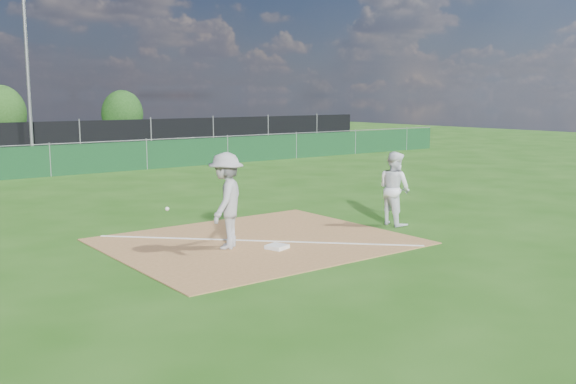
# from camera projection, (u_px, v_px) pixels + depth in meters

# --- Properties ---
(ground) EXTENTS (90.00, 90.00, 0.00)m
(ground) POSITION_uv_depth(u_px,v_px,m) (99.00, 192.00, 20.75)
(ground) COLOR #1F4F10
(ground) RESTS_ON ground
(infield_dirt) EXTENTS (6.00, 5.00, 0.02)m
(infield_dirt) POSITION_uv_depth(u_px,v_px,m) (257.00, 241.00, 13.67)
(infield_dirt) COLOR olive
(infield_dirt) RESTS_ON ground
(foul_line) EXTENTS (5.01, 5.01, 0.01)m
(foul_line) POSITION_uv_depth(u_px,v_px,m) (257.00, 241.00, 13.66)
(foul_line) COLOR white
(foul_line) RESTS_ON infield_dirt
(green_fence) EXTENTS (44.00, 0.05, 1.20)m
(green_fence) POSITION_uv_depth(u_px,v_px,m) (50.00, 161.00, 24.59)
(green_fence) COLOR #0E361A
(green_fence) RESTS_ON ground
(light_pole) EXTENTS (0.16, 0.16, 8.00)m
(light_pole) POSITION_uv_depth(u_px,v_px,m) (28.00, 77.00, 31.04)
(light_pole) COLOR slate
(light_pole) RESTS_ON ground
(first_base) EXTENTS (0.47, 0.47, 0.08)m
(first_base) POSITION_uv_depth(u_px,v_px,m) (277.00, 247.00, 12.97)
(first_base) COLOR white
(first_base) RESTS_ON infield_dirt
(play_at_first) EXTENTS (1.98, 1.38, 1.94)m
(play_at_first) POSITION_uv_depth(u_px,v_px,m) (226.00, 201.00, 12.92)
(play_at_first) COLOR #AFAFB2
(play_at_first) RESTS_ON infield_dirt
(runner) EXTENTS (0.73, 0.91, 1.77)m
(runner) POSITION_uv_depth(u_px,v_px,m) (394.00, 188.00, 15.34)
(runner) COLOR white
(runner) RESTS_ON ground
(car_right) EXTENTS (4.17, 1.95, 1.18)m
(car_right) POSITION_uv_depth(u_px,v_px,m) (41.00, 139.00, 36.92)
(car_right) COLOR black
(car_right) RESTS_ON parking_lot
(tree_mid) EXTENTS (3.19, 3.19, 3.79)m
(tree_mid) POSITION_uv_depth(u_px,v_px,m) (0.00, 114.00, 40.66)
(tree_mid) COLOR #382316
(tree_mid) RESTS_ON ground
(tree_right) EXTENTS (2.94, 2.94, 3.48)m
(tree_right) POSITION_uv_depth(u_px,v_px,m) (122.00, 114.00, 45.92)
(tree_right) COLOR #382316
(tree_right) RESTS_ON ground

